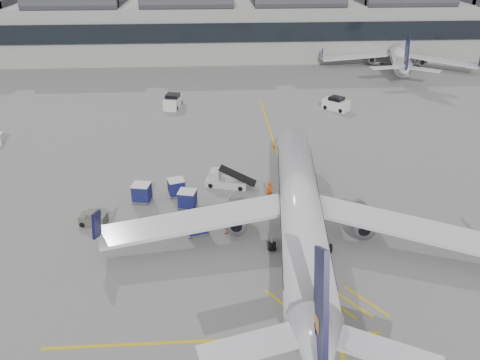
{
  "coord_description": "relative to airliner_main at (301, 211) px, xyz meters",
  "views": [
    {
      "loc": [
        2.32,
        -32.05,
        23.3
      ],
      "look_at": [
        4.6,
        4.68,
        4.0
      ],
      "focal_mm": 35.0,
      "sensor_mm": 36.0,
      "label": 1
    }
  ],
  "objects": [
    {
      "name": "ground",
      "position": [
        -9.45,
        -0.99,
        -2.86
      ],
      "size": [
        220.0,
        220.0,
        0.0
      ],
      "primitive_type": "plane",
      "color": "gray",
      "rests_on": "ground"
    },
    {
      "name": "terminal",
      "position": [
        -9.45,
        70.94,
        3.27
      ],
      "size": [
        200.0,
        20.45,
        12.4
      ],
      "color": "#9E9E99",
      "rests_on": "ground"
    },
    {
      "name": "apron_markings",
      "position": [
        0.55,
        9.01,
        -2.86
      ],
      "size": [
        0.25,
        60.0,
        0.01
      ],
      "primitive_type": "cube",
      "color": "gold",
      "rests_on": "ground"
    },
    {
      "name": "airliner_main",
      "position": [
        0.0,
        0.0,
        0.0
      ],
      "size": [
        33.34,
        36.61,
        9.75
      ],
      "rotation": [
        0.0,
        0.0,
        -0.12
      ],
      "color": "silver",
      "rests_on": "ground"
    },
    {
      "name": "airliner_far",
      "position": [
        29.65,
        57.82,
        -0.31
      ],
      "size": [
        28.85,
        31.95,
        8.71
      ],
      "rotation": [
        0.0,
        0.0,
        -0.27
      ],
      "color": "silver",
      "rests_on": "ground"
    },
    {
      "name": "belt_loader",
      "position": [
        -5.91,
        10.16,
        -2.24
      ],
      "size": [
        5.39,
        2.8,
        2.13
      ],
      "rotation": [
        0.0,
        0.0,
        -0.27
      ],
      "color": "#BBB8B2",
      "rests_on": "ground"
    },
    {
      "name": "baggage_cart_a",
      "position": [
        -9.75,
        5.92,
        -1.89
      ],
      "size": [
        2.0,
        1.78,
        1.81
      ],
      "rotation": [
        0.0,
        0.0,
        -0.24
      ],
      "color": "gray",
      "rests_on": "ground"
    },
    {
      "name": "baggage_cart_b",
      "position": [
        -8.76,
        1.5,
        -1.79
      ],
      "size": [
        2.26,
        2.03,
        2.0
      ],
      "rotation": [
        0.0,
        0.0,
        0.28
      ],
      "color": "gray",
      "rests_on": "ground"
    },
    {
      "name": "baggage_cart_c",
      "position": [
        -10.95,
        8.41,
        -1.91
      ],
      "size": [
        2.02,
        1.81,
        1.78
      ],
      "rotation": [
        0.0,
        0.0,
        0.29
      ],
      "color": "gray",
      "rests_on": "ground"
    },
    {
      "name": "baggage_cart_d",
      "position": [
        -14.26,
        7.39,
        -1.84
      ],
      "size": [
        2.05,
        1.79,
        1.91
      ],
      "rotation": [
        0.0,
        0.0,
        -0.18
      ],
      "color": "gray",
      "rests_on": "ground"
    },
    {
      "name": "ramp_agent_a",
      "position": [
        -1.74,
        6.9,
        -1.86
      ],
      "size": [
        0.87,
        0.78,
        2.01
      ],
      "primitive_type": "imported",
      "rotation": [
        0.0,
        0.0,
        0.53
      ],
      "color": "#DE430B",
      "rests_on": "ground"
    },
    {
      "name": "ramp_agent_b",
      "position": [
        -6.18,
        1.32,
        -1.99
      ],
      "size": [
        1.08,
        1.06,
        1.76
      ],
      "primitive_type": "imported",
      "rotation": [
        0.0,
        0.0,
        3.83
      ],
      "color": "red",
      "rests_on": "ground"
    },
    {
      "name": "pushback_tug",
      "position": [
        -18.17,
        3.54,
        -2.29
      ],
      "size": [
        2.5,
        1.77,
        1.29
      ],
      "rotation": [
        0.0,
        0.0,
        -0.17
      ],
      "color": "#4F5145",
      "rests_on": "ground"
    },
    {
      "name": "safety_cone_nose",
      "position": [
        0.36,
        19.66,
        -2.64
      ],
      "size": [
        0.33,
        0.33,
        0.46
      ],
      "primitive_type": "cone",
      "color": "#F24C0A",
      "rests_on": "ground"
    },
    {
      "name": "safety_cone_engine",
      "position": [
        1.58,
        2.58,
        -2.63
      ],
      "size": [
        0.33,
        0.33,
        0.46
      ],
      "primitive_type": "cone",
      "color": "#F24C0A",
      "rests_on": "ground"
    },
    {
      "name": "service_van_mid",
      "position": [
        -13.04,
        35.78,
        -1.93
      ],
      "size": [
        2.81,
        4.4,
        2.09
      ],
      "rotation": [
        0.0,
        0.0,
        1.37
      ],
      "color": "silver",
      "rests_on": "ground"
    },
    {
      "name": "service_van_right",
      "position": [
        11.42,
        33.27,
        -1.99
      ],
      "size": [
        4.11,
        4.0,
        1.97
      ],
      "rotation": [
        0.0,
        0.0,
        -0.74
      ],
      "color": "silver",
      "rests_on": "ground"
    }
  ]
}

